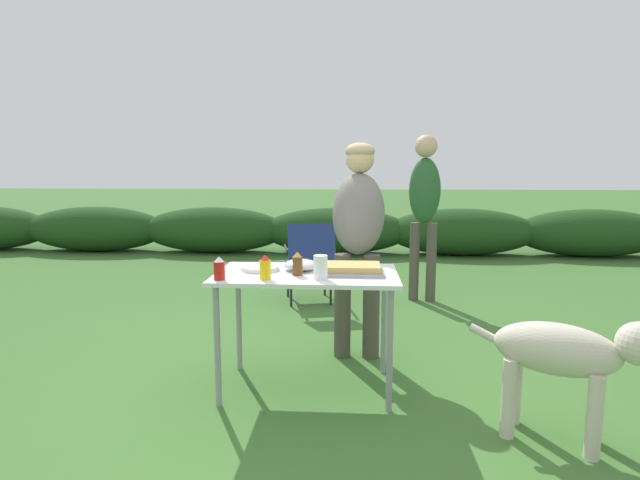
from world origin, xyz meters
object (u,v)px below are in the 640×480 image
(standing_person_with_beanie, at_px, (424,200))
(folding_table, at_px, (307,285))
(standing_person_in_dark_puffer, at_px, (358,225))
(dog, at_px, (568,356))
(ketchup_bottle, at_px, (219,269))
(mustard_bottle, at_px, (265,268))
(paper_cup_stack, at_px, (320,267))
(beer_bottle, at_px, (297,264))
(camp_chair_green_behind_table, at_px, (310,258))
(mixing_bowl, at_px, (301,265))
(plate_stack, at_px, (260,268))
(food_tray, at_px, (353,269))

(standing_person_with_beanie, bearing_deg, folding_table, -100.31)
(standing_person_in_dark_puffer, relative_size, dog, 1.81)
(ketchup_bottle, distance_m, mustard_bottle, 0.26)
(paper_cup_stack, distance_m, ketchup_bottle, 0.57)
(paper_cup_stack, distance_m, standing_person_with_beanie, 2.53)
(beer_bottle, xyz_separation_m, mustard_bottle, (-0.17, -0.12, 0.00))
(paper_cup_stack, xyz_separation_m, standing_person_in_dark_puffer, (0.22, 0.84, 0.15))
(camp_chair_green_behind_table, bearing_deg, mustard_bottle, -103.53)
(standing_person_with_beanie, relative_size, dog, 1.97)
(folding_table, relative_size, camp_chair_green_behind_table, 1.32)
(folding_table, bearing_deg, ketchup_bottle, -154.46)
(ketchup_bottle, xyz_separation_m, camp_chair_green_behind_table, (0.32, 2.20, -0.34))
(beer_bottle, relative_size, standing_person_in_dark_puffer, 0.09)
(standing_person_in_dark_puffer, bearing_deg, mixing_bowl, -118.20)
(paper_cup_stack, distance_m, camp_chair_green_behind_table, 2.19)
(paper_cup_stack, relative_size, ketchup_bottle, 1.04)
(folding_table, xyz_separation_m, mustard_bottle, (-0.22, -0.20, 0.14))
(ketchup_bottle, distance_m, dog, 1.87)
(plate_stack, bearing_deg, paper_cup_stack, -30.63)
(standing_person_with_beanie, xyz_separation_m, camp_chair_green_behind_table, (-1.15, -0.20, -0.58))
(folding_table, relative_size, standing_person_in_dark_puffer, 0.71)
(paper_cup_stack, xyz_separation_m, camp_chair_green_behind_table, (-0.25, 2.15, -0.34))
(folding_table, distance_m, ketchup_bottle, 0.55)
(ketchup_bottle, relative_size, camp_chair_green_behind_table, 0.16)
(food_tray, bearing_deg, dog, -27.06)
(folding_table, xyz_separation_m, food_tray, (0.28, -0.00, 0.10))
(food_tray, relative_size, standing_person_in_dark_puffer, 0.24)
(paper_cup_stack, xyz_separation_m, dog, (1.24, -0.36, -0.35))
(food_tray, bearing_deg, folding_table, 179.78)
(ketchup_bottle, bearing_deg, dog, -9.82)
(ketchup_bottle, height_order, mustard_bottle, mustard_bottle)
(folding_table, bearing_deg, standing_person_with_beanie, 65.23)
(plate_stack, xyz_separation_m, standing_person_in_dark_puffer, (0.61, 0.61, 0.21))
(camp_chair_green_behind_table, bearing_deg, beer_bottle, -98.88)
(folding_table, height_order, ketchup_bottle, ketchup_bottle)
(plate_stack, relative_size, standing_person_in_dark_puffer, 0.15)
(folding_table, height_order, mustard_bottle, mustard_bottle)
(mustard_bottle, bearing_deg, standing_person_with_beanie, 62.78)
(standing_person_in_dark_puffer, bearing_deg, dog, -46.18)
(mixing_bowl, height_order, ketchup_bottle, ketchup_bottle)
(plate_stack, bearing_deg, standing_person_in_dark_puffer, 44.66)
(folding_table, distance_m, standing_person_in_dark_puffer, 0.79)
(ketchup_bottle, relative_size, mustard_bottle, 0.95)
(ketchup_bottle, distance_m, standing_person_in_dark_puffer, 1.20)
(standing_person_in_dark_puffer, relative_size, standing_person_with_beanie, 0.91)
(folding_table, bearing_deg, food_tray, -0.22)
(mixing_bowl, xyz_separation_m, ketchup_bottle, (-0.43, -0.30, 0.03))
(folding_table, relative_size, mixing_bowl, 5.22)
(plate_stack, relative_size, mixing_bowl, 1.13)
(mixing_bowl, distance_m, mustard_bottle, 0.32)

